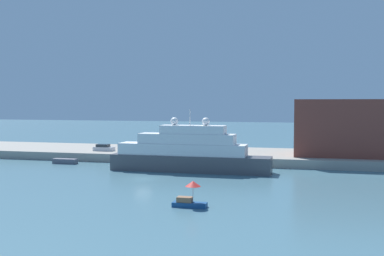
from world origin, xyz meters
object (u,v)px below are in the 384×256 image
(small_motorboat, at_px, (190,197))
(work_barge, at_px, (65,161))
(mooring_bollard, at_px, (159,153))
(person_figure, at_px, (127,149))
(harbor_building, at_px, (356,128))
(parked_car, at_px, (104,148))
(large_yacht, at_px, (188,153))

(small_motorboat, distance_m, work_barge, 42.48)
(work_barge, bearing_deg, mooring_bollard, 17.15)
(person_figure, xyz_separation_m, mooring_bollard, (6.83, -1.05, -0.36))
(small_motorboat, distance_m, harbor_building, 45.87)
(harbor_building, xyz_separation_m, parked_car, (-48.23, -3.25, -4.56))
(mooring_bollard, bearing_deg, parked_car, 164.15)
(person_figure, bearing_deg, mooring_bollard, -8.78)
(small_motorboat, xyz_separation_m, work_barge, (-31.35, 28.65, -0.66))
(small_motorboat, height_order, person_figure, person_figure)
(work_barge, height_order, parked_car, parked_car)
(small_motorboat, relative_size, harbor_building, 0.17)
(harbor_building, bearing_deg, small_motorboat, -116.82)
(parked_car, bearing_deg, small_motorboat, -53.47)
(small_motorboat, relative_size, parked_car, 0.91)
(small_motorboat, bearing_deg, mooring_bollard, 113.78)
(work_barge, height_order, mooring_bollard, mooring_bollard)
(large_yacht, relative_size, harbor_building, 1.22)
(small_motorboat, xyz_separation_m, person_figure, (-21.70, 34.79, 1.23))
(parked_car, height_order, person_figure, person_figure)
(small_motorboat, bearing_deg, person_figure, 121.95)
(small_motorboat, xyz_separation_m, parked_car, (-27.68, 37.38, 1.05))
(work_barge, relative_size, harbor_building, 0.21)
(work_barge, bearing_deg, person_figure, 32.47)
(large_yacht, relative_size, person_figure, 16.32)
(work_barge, bearing_deg, parked_car, 67.20)
(large_yacht, relative_size, mooring_bollard, 34.45)
(person_figure, height_order, mooring_bollard, person_figure)
(large_yacht, bearing_deg, harbor_building, 29.54)
(small_motorboat, bearing_deg, work_barge, 137.58)
(person_figure, bearing_deg, small_motorboat, -58.05)
(small_motorboat, bearing_deg, harbor_building, 63.18)
(small_motorboat, relative_size, person_figure, 2.31)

